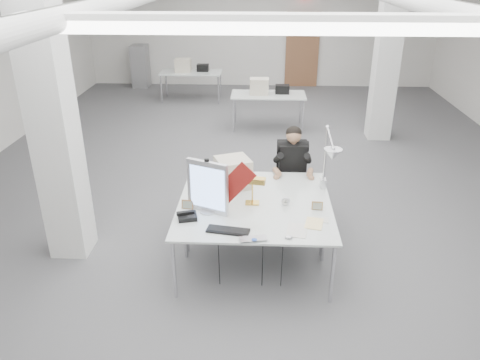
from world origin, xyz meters
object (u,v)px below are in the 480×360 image
object	(u,v)px
office_chair	(291,177)
architect_lamp	(328,165)
bankers_lamp	(252,191)
seated_person	(293,157)
laptop	(254,241)
desk_phone	(187,217)
desk_main	(254,222)
beige_monitor	(233,173)
monitor	(208,187)

from	to	relation	value
office_chair	architect_lamp	bearing A→B (deg)	-72.96
bankers_lamp	architect_lamp	world-z (taller)	architect_lamp
seated_person	laptop	distance (m)	2.02
office_chair	seated_person	distance (m)	0.33
seated_person	desk_phone	bearing A→B (deg)	-132.57
bankers_lamp	desk_main	bearing A→B (deg)	-76.71
seated_person	architect_lamp	size ratio (longest dim) A/B	0.96
bankers_lamp	desk_phone	xyz separation A→B (m)	(-0.71, -0.39, -0.14)
seated_person	bankers_lamp	world-z (taller)	seated_person
desk_main	beige_monitor	distance (m)	0.95
office_chair	seated_person	world-z (taller)	seated_person
laptop	desk_phone	world-z (taller)	desk_phone
desk_phone	architect_lamp	world-z (taller)	architect_lamp
beige_monitor	desk_phone	bearing A→B (deg)	-140.95
office_chair	architect_lamp	world-z (taller)	architect_lamp
architect_lamp	monitor	bearing A→B (deg)	-172.26
desk_main	architect_lamp	size ratio (longest dim) A/B	2.13
monitor	desk_phone	distance (m)	0.40
seated_person	desk_phone	distance (m)	1.96
office_chair	beige_monitor	bearing A→B (deg)	-141.08
laptop	bankers_lamp	size ratio (longest dim) A/B	0.88
monitor	office_chair	bearing A→B (deg)	76.57
seated_person	monitor	world-z (taller)	monitor
monitor	beige_monitor	world-z (taller)	monitor
seated_person	beige_monitor	bearing A→B (deg)	-143.16
monitor	beige_monitor	size ratio (longest dim) A/B	1.55
desk_main	seated_person	bearing A→B (deg)	71.97
seated_person	laptop	size ratio (longest dim) A/B	2.84
bankers_lamp	beige_monitor	size ratio (longest dim) A/B	0.81
bankers_lamp	beige_monitor	xyz separation A→B (m)	(-0.25, 0.46, 0.03)
office_chair	seated_person	size ratio (longest dim) A/B	1.43
seated_person	desk_phone	size ratio (longest dim) A/B	3.91
office_chair	desk_phone	xyz separation A→B (m)	(-1.24, -1.56, 0.20)
seated_person	monitor	distance (m)	1.69
architect_lamp	seated_person	bearing A→B (deg)	101.29
desk_phone	desk_main	bearing A→B (deg)	-15.60
seated_person	architect_lamp	world-z (taller)	architect_lamp
bankers_lamp	architect_lamp	distance (m)	0.94
desk_phone	beige_monitor	size ratio (longest dim) A/B	0.52
monitor	desk_phone	world-z (taller)	monitor
laptop	architect_lamp	xyz separation A→B (m)	(0.84, 1.06, 0.41)
desk_main	desk_phone	distance (m)	0.74
desk_main	laptop	world-z (taller)	laptop
office_chair	laptop	world-z (taller)	office_chair
bankers_lamp	laptop	bearing A→B (deg)	-77.90
seated_person	monitor	size ratio (longest dim) A/B	1.31
desk_main	architect_lamp	bearing A→B (deg)	37.12
monitor	desk_main	bearing A→B (deg)	1.90
seated_person	beige_monitor	distance (m)	1.03
desk_phone	architect_lamp	bearing A→B (deg)	7.69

